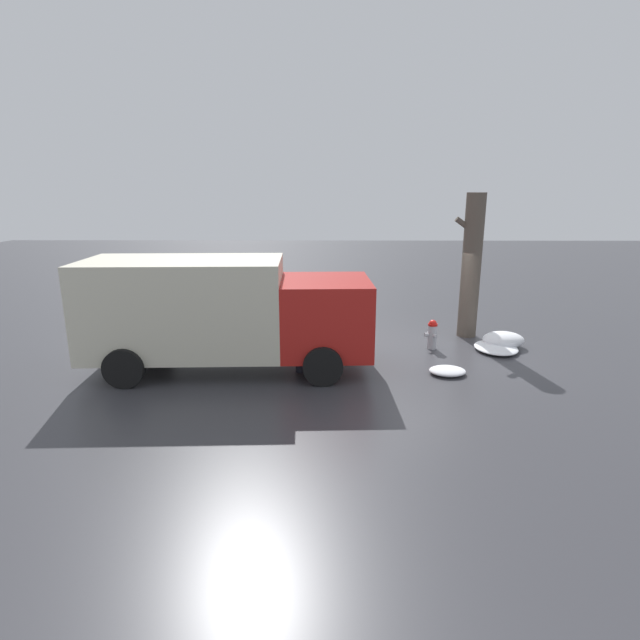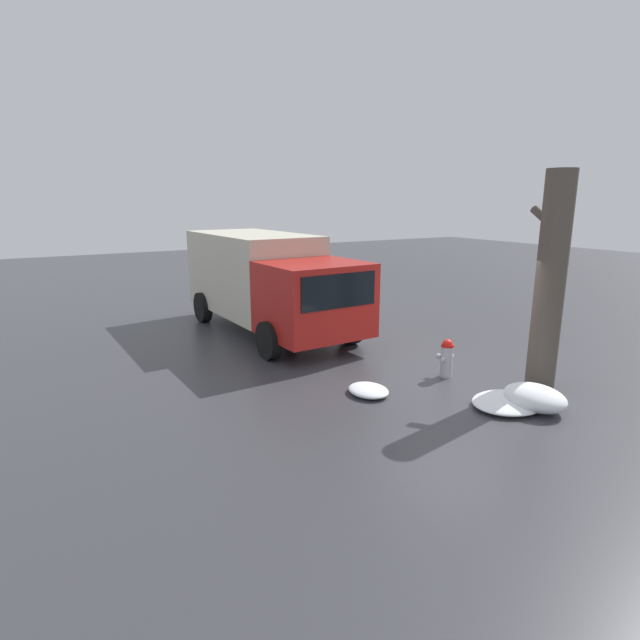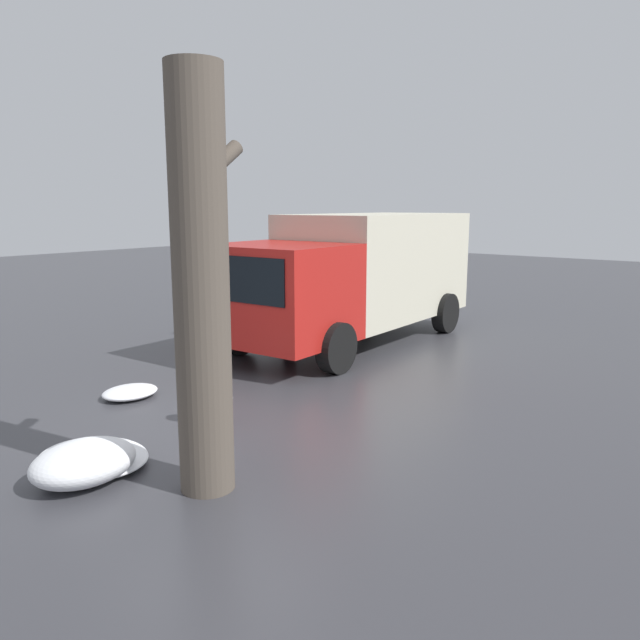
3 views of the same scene
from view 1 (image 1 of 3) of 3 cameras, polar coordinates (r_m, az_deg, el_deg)
The scene contains 8 objects.
ground_plane at distance 14.16m, azimuth 12.61°, elevation -3.19°, with size 60.00×60.00×0.00m, color #38383D.
fire_hydrant at distance 14.04m, azimuth 12.69°, elevation -1.56°, with size 0.36×0.46×0.82m.
tree_trunk at distance 15.23m, azimuth 16.89°, elevation 5.92°, with size 0.85×0.56×4.18m.
delivery_truck at distance 12.15m, azimuth -11.04°, elevation 1.15°, with size 6.81×2.82×2.69m.
pedestrian at distance 11.84m, azimuth -2.26°, elevation -1.76°, with size 0.36×0.36×1.67m.
snow_pile_by_hydrant at distance 14.44m, azimuth 19.46°, elevation -3.00°, with size 1.13×1.35×0.17m.
snow_pile_curbside at distance 14.80m, azimuth 20.21°, elevation -2.11°, with size 1.13×0.91×0.43m.
snow_pile_by_tree at distance 12.31m, azimuth 14.36°, elevation -5.65°, with size 0.86×0.72×0.17m.
Camera 1 is at (2.97, 13.18, 4.27)m, focal length 28.00 mm.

